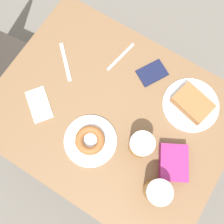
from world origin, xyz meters
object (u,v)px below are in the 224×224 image
Objects in this scene: knife at (65,62)px; blue_pouch at (173,163)px; plate_with_donut at (90,140)px; beer_mug_left at (141,145)px; beer_mug_center at (157,191)px; napkin_folded at (39,105)px; passport_near_edge at (152,73)px; plate_with_cake at (192,104)px; fork at (121,57)px.

knife is 0.65m from blue_pouch.
plate_with_donut is 0.21m from beer_mug_left.
plate_with_donut is 1.72× the size of beer_mug_center.
knife is 0.83× the size of blue_pouch.
napkin_folded is 1.13× the size of passport_near_edge.
plate_with_donut is at bearing 106.80° from blue_pouch.
plate_with_donut is at bearing 141.80° from plate_with_cake.
plate_with_cake is 1.39× the size of fork.
beer_mug_left is at bearing -81.13° from napkin_folded.
plate_with_cake is 0.30m from beer_mug_left.
beer_mug_center is at bearing -94.35° from napkin_folded.
plate_with_cake is 1.10× the size of plate_with_donut.
napkin_folded is at bearing 98.87° from beer_mug_left.
plate_with_cake is at bearing -19.66° from beer_mug_left.
blue_pouch is at bearing -124.68° from fork.
plate_with_donut is 0.28m from napkin_folded.
beer_mug_left reaches higher than fork.
knife is 0.40m from passport_near_edge.
knife is at bearing 127.68° from fork.
plate_with_donut is 1.29× the size of napkin_folded.
napkin_folded reaches higher than knife.
fork is 0.16m from passport_near_edge.
passport_near_edge is (0.16, -0.36, 0.00)m from knife.
blue_pouch is at bearing -73.20° from plate_with_donut.
beer_mug_center is (-0.39, -0.04, 0.05)m from plate_with_cake.
fork is (0.40, 0.09, -0.01)m from plate_with_donut.
fork is 1.15× the size of passport_near_edge.
beer_mug_left is at bearing -137.95° from fork.
beer_mug_left is 0.75× the size of napkin_folded.
blue_pouch is (-0.30, -0.43, 0.02)m from fork.
beer_mug_center reaches higher than plate_with_cake.
knife is at bearing 4.47° from napkin_folded.
plate_with_donut is 1.26× the size of fork.
plate_with_cake reaches higher than blue_pouch.
fork is (0.38, -0.18, -0.00)m from napkin_folded.
plate_with_donut is 1.46× the size of knife.
napkin_folded is at bearing -175.53° from knife.
beer_mug_center is at bearing -113.78° from knife.
blue_pouch reaches higher than fork.
beer_mug_center reaches higher than knife.
plate_with_donut is at bearing 170.45° from passport_near_edge.
beer_mug_left and beer_mug_center have the same top height.
plate_with_cake reaches higher than passport_near_edge.
blue_pouch reaches higher than passport_near_edge.
passport_near_edge is at bearing -41.53° from napkin_folded.
blue_pouch is at bearing -81.96° from napkin_folded.
napkin_folded and fork have the same top height.
plate_with_cake is 0.66m from napkin_folded.
napkin_folded is (0.05, 0.61, -0.06)m from beer_mug_center.
napkin_folded is 1.13× the size of knife.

